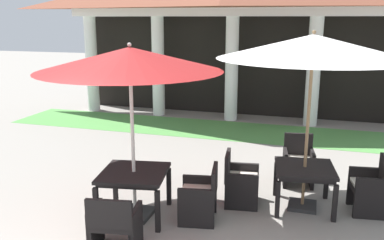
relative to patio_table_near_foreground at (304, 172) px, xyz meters
The scene contains 10 objects.
lawn_strip 4.96m from the patio_table_near_foreground, 118.37° to the left, with size 12.31×2.00×0.01m, color #519347.
patio_table_near_foreground is the anchor object (origin of this frame).
patio_umbrella_near_foreground 1.97m from the patio_table_near_foreground, 90.00° to the left, with size 2.89×2.89×2.83m.
patio_chair_near_foreground_west 1.05m from the patio_table_near_foreground, behind, with size 0.61×0.65×0.87m.
patio_chair_near_foreground_north 1.04m from the patio_table_near_foreground, 97.62° to the left, with size 0.61×0.60×0.92m.
patio_chair_near_foreground_east 1.04m from the patio_table_near_foreground, ahead, with size 0.58×0.62×0.92m.
patio_table_mid_left 2.70m from the patio_table_near_foreground, 157.15° to the right, with size 1.13×1.13×0.73m.
patio_umbrella_mid_left 3.25m from the patio_table_near_foreground, 157.15° to the right, with size 2.70×2.70×2.67m.
patio_chair_mid_left_south 3.11m from the patio_table_near_foreground, 138.44° to the right, with size 0.69×0.61×0.82m.
patio_chair_mid_left_east 1.73m from the patio_table_near_foreground, 149.35° to the right, with size 0.64×0.68×0.85m.
Camera 1 is at (2.41, -2.76, 3.00)m, focal length 38.70 mm.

